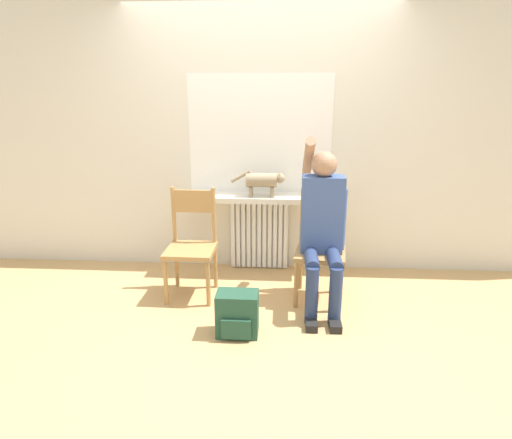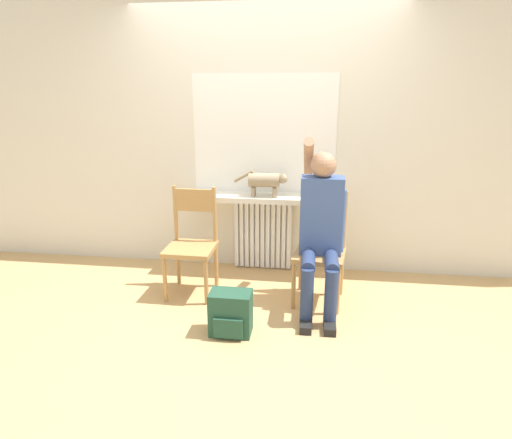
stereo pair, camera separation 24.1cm
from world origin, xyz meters
name	(u,v)px [view 2 (the right image)]	position (x,y,z in m)	size (l,w,h in m)	color
ground_plane	(245,325)	(0.00, 0.00, 0.00)	(12.00, 12.00, 0.00)	tan
wall_with_window	(264,133)	(0.00, 1.23, 1.35)	(7.00, 0.06, 2.70)	silver
radiator	(263,233)	(0.00, 1.15, 0.37)	(0.58, 0.08, 0.73)	white
windowsill	(262,198)	(0.00, 1.04, 0.76)	(1.42, 0.31, 0.05)	white
window_glass	(264,135)	(0.00, 1.20, 1.34)	(1.36, 0.01, 1.11)	white
chair_left	(192,242)	(-0.55, 0.52, 0.47)	(0.42, 0.42, 0.94)	#B2844C
chair_right	(320,248)	(0.56, 0.52, 0.47)	(0.46, 0.46, 0.94)	#B2844C
person	(321,225)	(0.56, 0.41, 0.71)	(0.36, 0.97, 1.40)	navy
cat	(266,181)	(0.04, 0.99, 0.94)	(0.51, 0.13, 0.25)	#9E896B
backpack	(231,313)	(-0.09, -0.12, 0.16)	(0.31, 0.22, 0.33)	#234C38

